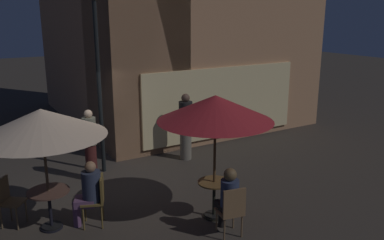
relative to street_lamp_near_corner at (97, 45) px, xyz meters
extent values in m
plane|color=#38322B|center=(-0.51, -0.87, -3.13)|extent=(60.00, 60.00, 0.00)
cube|color=beige|center=(3.88, 0.40, -1.88)|extent=(5.27, 0.08, 2.10)
cylinder|color=black|center=(0.00, 0.00, -1.04)|extent=(0.10, 0.10, 4.19)
cylinder|color=black|center=(1.05, -3.37, -3.12)|extent=(0.40, 0.40, 0.03)
cylinder|color=black|center=(1.05, -3.37, -2.78)|extent=(0.06, 0.06, 0.71)
cylinder|color=brown|center=(1.05, -3.37, -2.41)|extent=(0.63, 0.63, 0.03)
cylinder|color=black|center=(-1.76, -2.19, -3.12)|extent=(0.40, 0.40, 0.03)
cylinder|color=black|center=(-1.76, -2.19, -2.77)|extent=(0.06, 0.06, 0.72)
cylinder|color=#52362C|center=(-1.76, -2.19, -2.40)|extent=(0.75, 0.75, 0.03)
cylinder|color=black|center=(1.05, -3.37, -3.10)|extent=(0.36, 0.36, 0.06)
cylinder|color=#50371E|center=(1.05, -3.37, -1.95)|extent=(0.05, 0.05, 2.37)
cone|color=maroon|center=(1.05, -3.37, -0.95)|extent=(2.15, 2.15, 0.48)
cylinder|color=black|center=(-1.76, -2.19, -3.10)|extent=(0.36, 0.36, 0.06)
cylinder|color=#4C3B29|center=(-1.76, -2.19, -2.03)|extent=(0.05, 0.05, 2.22)
cone|color=beige|center=(-1.76, -2.19, -1.11)|extent=(2.23, 2.23, 0.49)
cylinder|color=brown|center=(0.79, -3.85, -2.92)|extent=(0.03, 0.03, 0.43)
cylinder|color=brown|center=(1.12, -3.91, -2.92)|extent=(0.03, 0.03, 0.43)
cylinder|color=brown|center=(0.72, -4.18, -2.92)|extent=(0.03, 0.03, 0.43)
cylinder|color=brown|center=(1.06, -4.24, -2.92)|extent=(0.03, 0.03, 0.43)
cube|color=brown|center=(0.92, -4.05, -2.69)|extent=(0.49, 0.49, 0.04)
cube|color=brown|center=(0.89, -4.23, -2.43)|extent=(0.42, 0.12, 0.49)
cylinder|color=brown|center=(-1.27, -2.57, -2.90)|extent=(0.03, 0.03, 0.47)
cylinder|color=brown|center=(-1.14, -2.26, -2.90)|extent=(0.03, 0.03, 0.47)
cylinder|color=brown|center=(-0.96, -2.69, -2.90)|extent=(0.03, 0.03, 0.47)
cylinder|color=brown|center=(-0.84, -2.39, -2.90)|extent=(0.03, 0.03, 0.47)
cube|color=brown|center=(-1.05, -2.48, -2.65)|extent=(0.54, 0.54, 0.04)
cube|color=brown|center=(-0.88, -2.55, -2.40)|extent=(0.19, 0.40, 0.46)
cylinder|color=brown|center=(-2.11, -1.71, -2.91)|extent=(0.03, 0.03, 0.45)
cylinder|color=brown|center=(-2.31, -1.95, -2.91)|extent=(0.03, 0.03, 0.45)
cylinder|color=brown|center=(-2.35, -1.51, -2.91)|extent=(0.03, 0.03, 0.45)
cylinder|color=brown|center=(-2.55, -1.75, -2.91)|extent=(0.03, 0.03, 0.45)
cube|color=brown|center=(-2.33, -1.73, -2.66)|extent=(0.55, 0.55, 0.04)
cube|color=brown|center=(-2.47, -1.62, -2.43)|extent=(0.28, 0.33, 0.44)
cube|color=black|center=(0.95, -3.91, -2.64)|extent=(0.39, 0.41, 0.14)
cylinder|color=black|center=(0.98, -3.75, -2.89)|extent=(0.14, 0.14, 0.49)
cylinder|color=#29324F|center=(0.92, -4.05, -2.37)|extent=(0.32, 0.32, 0.56)
sphere|color=brown|center=(0.92, -4.05, -1.98)|extent=(0.23, 0.23, 0.23)
cube|color=#624164|center=(-1.18, -2.42, -2.64)|extent=(0.46, 0.46, 0.14)
cylinder|color=#624164|center=(-1.33, -2.36, -2.89)|extent=(0.14, 0.14, 0.49)
cylinder|color=#2A3248|center=(-1.05, -2.48, -2.35)|extent=(0.35, 0.35, 0.58)
sphere|color=#936B4D|center=(-1.05, -2.48, -1.97)|extent=(0.21, 0.21, 0.21)
cylinder|color=slate|center=(2.20, -0.29, -2.68)|extent=(0.31, 0.31, 0.91)
cylinder|color=black|center=(2.20, -0.29, -1.88)|extent=(0.36, 0.36, 0.68)
sphere|color=brown|center=(2.20, -0.29, -1.44)|extent=(0.23, 0.23, 0.23)
cylinder|color=#4B1D1B|center=(-0.42, -0.37, -2.69)|extent=(0.27, 0.27, 0.88)
cylinder|color=slate|center=(-0.42, -0.37, -1.93)|extent=(0.31, 0.31, 0.64)
sphere|color=beige|center=(-0.42, -0.37, -1.52)|extent=(0.19, 0.19, 0.19)
camera|label=1|loc=(-3.00, -9.29, 0.73)|focal=37.95mm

